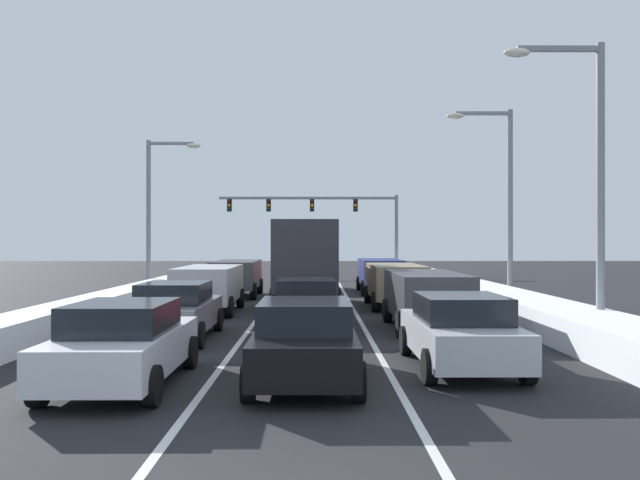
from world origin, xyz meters
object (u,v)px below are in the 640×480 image
(suv_navy_right_lane_fourth, at_px, (380,273))
(sedan_black_center_lane_nearest, at_px, (305,341))
(sedan_maroon_center_lane_second, at_px, (307,305))
(street_lamp_right_near, at_px, (586,161))
(suv_charcoal_right_lane_second, at_px, (426,295))
(box_truck_center_lane_third, at_px, (306,259))
(sedan_white_left_lane_nearest, at_px, (124,343))
(traffic_light_gantry, at_px, (329,212))
(suv_silver_left_lane_third, at_px, (209,284))
(suv_charcoal_left_lane_fourth, at_px, (237,275))
(sedan_silver_right_lane_nearest, at_px, (460,331))
(street_lamp_right_mid, at_px, (501,188))
(suv_tan_right_lane_third, at_px, (395,281))
(street_lamp_left_mid, at_px, (156,201))
(suv_red_center_lane_fourth, at_px, (311,271))
(sedan_gray_left_lane_second, at_px, (176,310))

(suv_navy_right_lane_fourth, relative_size, sedan_black_center_lane_nearest, 1.09)
(sedan_maroon_center_lane_second, xyz_separation_m, street_lamp_right_near, (7.38, -1.78, 3.94))
(suv_charcoal_right_lane_second, bearing_deg, box_truck_center_lane_third, 118.66)
(sedan_white_left_lane_nearest, bearing_deg, traffic_light_gantry, 83.41)
(box_truck_center_lane_third, xyz_separation_m, suv_silver_left_lane_third, (-3.51, -2.03, -0.88))
(suv_navy_right_lane_fourth, bearing_deg, suv_charcoal_left_lane_fourth, -163.75)
(sedan_silver_right_lane_nearest, xyz_separation_m, suv_charcoal_right_lane_second, (0.31, 5.87, 0.25))
(sedan_white_left_lane_nearest, bearing_deg, street_lamp_right_mid, 52.73)
(suv_tan_right_lane_third, bearing_deg, suv_silver_left_lane_third, -165.81)
(suv_charcoal_right_lane_second, distance_m, traffic_light_gantry, 32.05)
(sedan_black_center_lane_nearest, distance_m, street_lamp_left_mid, 21.56)
(sedan_maroon_center_lane_second, bearing_deg, suv_charcoal_right_lane_second, 5.12)
(suv_red_center_lane_fourth, distance_m, traffic_light_gantry, 16.67)
(suv_tan_right_lane_third, xyz_separation_m, traffic_light_gantry, (-2.08, 25.36, 3.87))
(sedan_maroon_center_lane_second, xyz_separation_m, street_lamp_right_mid, (7.71, 7.25, 3.97))
(sedan_silver_right_lane_nearest, distance_m, street_lamp_left_mid, 21.78)
(box_truck_center_lane_third, bearing_deg, sedan_black_center_lane_nearest, -89.30)
(sedan_black_center_lane_nearest, xyz_separation_m, street_lamp_right_mid, (7.65, 14.05, 3.97))
(sedan_black_center_lane_nearest, relative_size, suv_red_center_lane_fourth, 0.92)
(suv_tan_right_lane_third, bearing_deg, street_lamp_left_mid, 149.94)
(suv_red_center_lane_fourth, bearing_deg, box_truck_center_lane_third, -90.97)
(suv_tan_right_lane_third, height_order, suv_red_center_lane_fourth, same)
(traffic_light_gantry, relative_size, street_lamp_left_mid, 1.86)
(street_lamp_right_near, xyz_separation_m, street_lamp_right_mid, (0.33, 9.03, 0.04))
(box_truck_center_lane_third, distance_m, sedan_white_left_lane_nearest, 14.42)
(street_lamp_right_mid, bearing_deg, street_lamp_right_near, -92.10)
(sedan_silver_right_lane_nearest, height_order, sedan_gray_left_lane_second, same)
(sedan_gray_left_lane_second, bearing_deg, box_truck_center_lane_third, 68.53)
(sedan_maroon_center_lane_second, height_order, suv_silver_left_lane_third, suv_silver_left_lane_third)
(sedan_maroon_center_lane_second, relative_size, street_lamp_left_mid, 0.60)
(suv_tan_right_lane_third, height_order, sedan_maroon_center_lane_second, suv_tan_right_lane_third)
(sedan_maroon_center_lane_second, xyz_separation_m, suv_charcoal_left_lane_fourth, (-3.43, 11.68, 0.25))
(box_truck_center_lane_third, relative_size, sedan_white_left_lane_nearest, 1.60)
(suv_charcoal_right_lane_second, height_order, sedan_gray_left_lane_second, suv_charcoal_right_lane_second)
(sedan_black_center_lane_nearest, bearing_deg, suv_navy_right_lane_fourth, 80.45)
(street_lamp_right_near, xyz_separation_m, street_lamp_left_mid, (-14.89, 14.80, -0.15))
(sedan_white_left_lane_nearest, bearing_deg, box_truck_center_lane_third, 77.60)
(sedan_silver_right_lane_nearest, distance_m, sedan_black_center_lane_nearest, 3.39)
(street_lamp_right_mid, bearing_deg, sedan_silver_right_lane_nearest, -109.38)
(sedan_silver_right_lane_nearest, relative_size, suv_tan_right_lane_third, 0.92)
(sedan_black_center_lane_nearest, relative_size, suv_charcoal_left_lane_fourth, 0.92)
(sedan_black_center_lane_nearest, relative_size, street_lamp_left_mid, 0.60)
(sedan_gray_left_lane_second, bearing_deg, sedan_silver_right_lane_nearest, -31.07)
(suv_charcoal_right_lane_second, relative_size, sedan_gray_left_lane_second, 1.09)
(suv_tan_right_lane_third, bearing_deg, traffic_light_gantry, 94.69)
(sedan_silver_right_lane_nearest, height_order, suv_charcoal_right_lane_second, suv_charcoal_right_lane_second)
(street_lamp_left_mid, bearing_deg, suv_tan_right_lane_third, -30.06)
(suv_charcoal_left_lane_fourth, height_order, street_lamp_right_mid, street_lamp_right_mid)
(box_truck_center_lane_third, distance_m, street_lamp_right_near, 11.84)
(suv_charcoal_right_lane_second, height_order, street_lamp_right_near, street_lamp_right_near)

